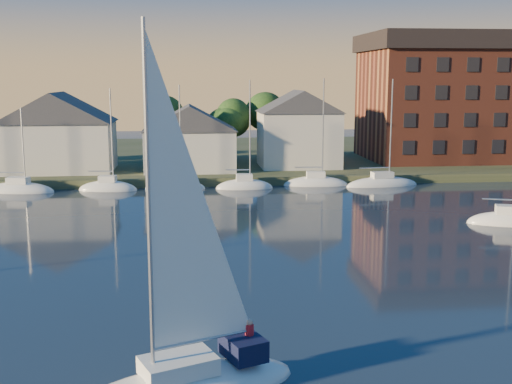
{
  "coord_description": "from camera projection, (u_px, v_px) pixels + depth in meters",
  "views": [
    {
      "loc": [
        -6.1,
        -22.66,
        12.38
      ],
      "look_at": [
        -1.42,
        22.0,
        4.35
      ],
      "focal_mm": 45.0,
      "sensor_mm": 36.0,
      "label": 1
    }
  ],
  "objects": [
    {
      "name": "hero_sailboat",
      "position": [
        182.0,
        381.0,
        25.2
      ],
      "size": [
        10.62,
        6.84,
        15.57
      ],
      "rotation": [
        0.0,
        0.0,
        3.53
      ],
      "color": "silver",
      "rests_on": "ground"
    },
    {
      "name": "wooden_dock",
      "position": [
        242.0,
        184.0,
        75.9
      ],
      "size": [
        120.0,
        3.0,
        1.0
      ],
      "primitive_type": "cube",
      "color": "brown",
      "rests_on": "ground"
    },
    {
      "name": "clubhouse_east",
      "position": [
        299.0,
        128.0,
        82.52
      ],
      "size": [
        10.5,
        8.4,
        9.8
      ],
      "color": "silver",
      "rests_on": "shoreline_land"
    },
    {
      "name": "tree_line",
      "position": [
        249.0,
        117.0,
        85.61
      ],
      "size": [
        93.4,
        5.4,
        8.9
      ],
      "color": "#332517",
      "rests_on": "shoreline_land"
    },
    {
      "name": "clubhouse_centre",
      "position": [
        190.0,
        137.0,
        79.27
      ],
      "size": [
        11.55,
        8.4,
        8.08
      ],
      "color": "silver",
      "rests_on": "shoreline_land"
    },
    {
      "name": "condo_block",
      "position": [
        474.0,
        96.0,
        90.34
      ],
      "size": [
        31.0,
        17.0,
        17.4
      ],
      "color": "brown",
      "rests_on": "shoreline_land"
    },
    {
      "name": "clubhouse_west",
      "position": [
        58.0,
        131.0,
        78.47
      ],
      "size": [
        13.65,
        9.45,
        9.64
      ],
      "color": "silver",
      "rests_on": "shoreline_land"
    },
    {
      "name": "shoreline_land",
      "position": [
        229.0,
        159.0,
        98.42
      ],
      "size": [
        160.0,
        50.0,
        2.0
      ],
      "primitive_type": "cube",
      "color": "#353F25",
      "rests_on": "ground"
    },
    {
      "name": "drifting_sailboat_right",
      "position": [
        506.0,
        223.0,
        54.8
      ],
      "size": [
        6.87,
        4.07,
        10.56
      ],
      "rotation": [
        0.0,
        0.0,
        -0.31
      ],
      "color": "silver",
      "rests_on": "ground"
    },
    {
      "name": "moored_fleet",
      "position": [
        137.0,
        189.0,
        71.71
      ],
      "size": [
        63.5,
        2.4,
        12.05
      ],
      "color": "silver",
      "rests_on": "ground"
    }
  ]
}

